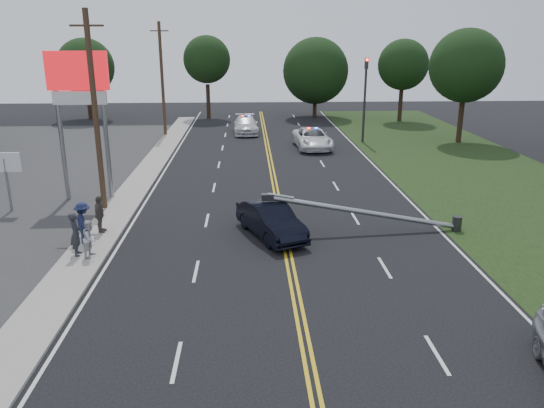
{
  "coord_description": "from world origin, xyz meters",
  "views": [
    {
      "loc": [
        -1.62,
        -14.91,
        8.67
      ],
      "look_at": [
        -0.6,
        7.17,
        1.7
      ],
      "focal_mm": 35.0,
      "sensor_mm": 36.0,
      "label": 1
    }
  ],
  "objects_px": {
    "fallen_streetlight": "(375,213)",
    "bystander_d": "(100,214)",
    "pylon_sign": "(79,90)",
    "bystander_c": "(83,223)",
    "utility_pole_far": "(162,79)",
    "small_sign": "(5,167)",
    "utility_pole_mid": "(95,113)",
    "traffic_signal": "(365,93)",
    "emergency_a": "(312,138)",
    "emergency_b": "(246,125)",
    "bystander_b": "(90,238)",
    "bystander_a": "(76,234)",
    "crashed_sedan": "(271,220)"
  },
  "relations": [
    {
      "from": "small_sign",
      "to": "bystander_d",
      "type": "relative_size",
      "value": 1.8
    },
    {
      "from": "small_sign",
      "to": "bystander_c",
      "type": "height_order",
      "value": "small_sign"
    },
    {
      "from": "utility_pole_far",
      "to": "traffic_signal",
      "type": "bearing_deg",
      "value": -12.89
    },
    {
      "from": "small_sign",
      "to": "utility_pole_far",
      "type": "height_order",
      "value": "utility_pole_far"
    },
    {
      "from": "utility_pole_mid",
      "to": "crashed_sedan",
      "type": "distance_m",
      "value": 10.52
    },
    {
      "from": "fallen_streetlight",
      "to": "emergency_a",
      "type": "distance_m",
      "value": 19.61
    },
    {
      "from": "emergency_a",
      "to": "emergency_b",
      "type": "distance_m",
      "value": 9.07
    },
    {
      "from": "emergency_b",
      "to": "bystander_a",
      "type": "relative_size",
      "value": 2.99
    },
    {
      "from": "small_sign",
      "to": "emergency_b",
      "type": "distance_m",
      "value": 25.98
    },
    {
      "from": "fallen_streetlight",
      "to": "bystander_d",
      "type": "bearing_deg",
      "value": 178.71
    },
    {
      "from": "bystander_c",
      "to": "bystander_d",
      "type": "xyz_separation_m",
      "value": [
        0.34,
        1.35,
        -0.06
      ]
    },
    {
      "from": "fallen_streetlight",
      "to": "utility_pole_far",
      "type": "bearing_deg",
      "value": 117.24
    },
    {
      "from": "crashed_sedan",
      "to": "bystander_b",
      "type": "height_order",
      "value": "bystander_b"
    },
    {
      "from": "traffic_signal",
      "to": "crashed_sedan",
      "type": "height_order",
      "value": "traffic_signal"
    },
    {
      "from": "crashed_sedan",
      "to": "utility_pole_far",
      "type": "bearing_deg",
      "value": 85.13
    },
    {
      "from": "small_sign",
      "to": "pylon_sign",
      "type": "bearing_deg",
      "value": 29.74
    },
    {
      "from": "small_sign",
      "to": "utility_pole_far",
      "type": "relative_size",
      "value": 0.31
    },
    {
      "from": "utility_pole_mid",
      "to": "emergency_b",
      "type": "bearing_deg",
      "value": 72.04
    },
    {
      "from": "pylon_sign",
      "to": "bystander_c",
      "type": "bearing_deg",
      "value": -76.08
    },
    {
      "from": "traffic_signal",
      "to": "emergency_b",
      "type": "height_order",
      "value": "traffic_signal"
    },
    {
      "from": "small_sign",
      "to": "bystander_a",
      "type": "xyz_separation_m",
      "value": [
        5.33,
        -6.39,
        -1.3
      ]
    },
    {
      "from": "fallen_streetlight",
      "to": "bystander_b",
      "type": "relative_size",
      "value": 6.09
    },
    {
      "from": "traffic_signal",
      "to": "emergency_a",
      "type": "distance_m",
      "value": 6.25
    },
    {
      "from": "emergency_a",
      "to": "bystander_c",
      "type": "distance_m",
      "value": 24.09
    },
    {
      "from": "utility_pole_mid",
      "to": "bystander_c",
      "type": "bearing_deg",
      "value": -84.91
    },
    {
      "from": "fallen_streetlight",
      "to": "utility_pole_mid",
      "type": "xyz_separation_m",
      "value": [
        -13.39,
        4.0,
        4.17
      ]
    },
    {
      "from": "crashed_sedan",
      "to": "bystander_a",
      "type": "relative_size",
      "value": 2.54
    },
    {
      "from": "bystander_a",
      "to": "pylon_sign",
      "type": "bearing_deg",
      "value": 1.18
    },
    {
      "from": "crashed_sedan",
      "to": "bystander_b",
      "type": "bearing_deg",
      "value": 173.83
    },
    {
      "from": "pylon_sign",
      "to": "utility_pole_mid",
      "type": "bearing_deg",
      "value": -56.98
    },
    {
      "from": "bystander_c",
      "to": "bystander_a",
      "type": "bearing_deg",
      "value": 156.6
    },
    {
      "from": "utility_pole_mid",
      "to": "bystander_d",
      "type": "xyz_separation_m",
      "value": [
        0.79,
        -3.72,
        -4.1
      ]
    },
    {
      "from": "emergency_b",
      "to": "bystander_c",
      "type": "height_order",
      "value": "bystander_c"
    },
    {
      "from": "small_sign",
      "to": "bystander_b",
      "type": "relative_size",
      "value": 2.02
    },
    {
      "from": "fallen_streetlight",
      "to": "bystander_d",
      "type": "relative_size",
      "value": 5.43
    },
    {
      "from": "fallen_streetlight",
      "to": "utility_pole_mid",
      "type": "distance_m",
      "value": 14.58
    },
    {
      "from": "utility_pole_far",
      "to": "small_sign",
      "type": "bearing_deg",
      "value": -102.31
    },
    {
      "from": "pylon_sign",
      "to": "emergency_b",
      "type": "bearing_deg",
      "value": 67.34
    },
    {
      "from": "utility_pole_far",
      "to": "crashed_sedan",
      "type": "distance_m",
      "value": 28.0
    },
    {
      "from": "fallen_streetlight",
      "to": "utility_pole_far",
      "type": "distance_m",
      "value": 29.54
    },
    {
      "from": "traffic_signal",
      "to": "emergency_a",
      "type": "relative_size",
      "value": 1.22
    },
    {
      "from": "crashed_sedan",
      "to": "emergency_b",
      "type": "distance_m",
      "value": 27.21
    },
    {
      "from": "fallen_streetlight",
      "to": "bystander_c",
      "type": "relative_size",
      "value": 5.09
    },
    {
      "from": "bystander_a",
      "to": "bystander_c",
      "type": "height_order",
      "value": "bystander_c"
    },
    {
      "from": "traffic_signal",
      "to": "pylon_sign",
      "type": "bearing_deg",
      "value": -139.61
    },
    {
      "from": "emergency_a",
      "to": "emergency_b",
      "type": "bearing_deg",
      "value": 123.2
    },
    {
      "from": "pylon_sign",
      "to": "bystander_d",
      "type": "height_order",
      "value": "pylon_sign"
    },
    {
      "from": "bystander_a",
      "to": "fallen_streetlight",
      "type": "bearing_deg",
      "value": -90.59
    },
    {
      "from": "bystander_c",
      "to": "utility_pole_far",
      "type": "bearing_deg",
      "value": -25.67
    },
    {
      "from": "utility_pole_far",
      "to": "emergency_a",
      "type": "height_order",
      "value": "utility_pole_far"
    }
  ]
}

